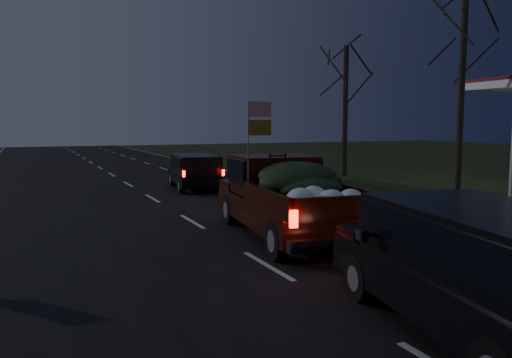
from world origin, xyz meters
name	(u,v)px	position (x,y,z in m)	size (l,w,h in m)	color
ground	(268,267)	(0.00, 0.00, 0.00)	(120.00, 120.00, 0.00)	black
road_asphalt	(268,266)	(0.00, 0.00, 0.01)	(14.00, 120.00, 0.02)	black
hedge_row	(446,204)	(7.80, 3.00, 0.30)	(1.00, 10.00, 0.60)	black
bare_tree_mid	(464,39)	(12.50, 7.00, 6.35)	(3.60, 3.60, 8.50)	black
bare_tree_far	(346,79)	(11.50, 14.00, 5.23)	(3.60, 3.60, 7.00)	black
pickup_truck	(287,192)	(1.62, 2.24, 1.13)	(2.91, 5.98, 3.01)	#360F07
lead_suv	(195,168)	(2.36, 12.07, 0.93)	(2.33, 4.46, 1.22)	black
rear_suv	(487,260)	(1.06, -4.26, 1.08)	(3.02, 5.29, 1.43)	black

